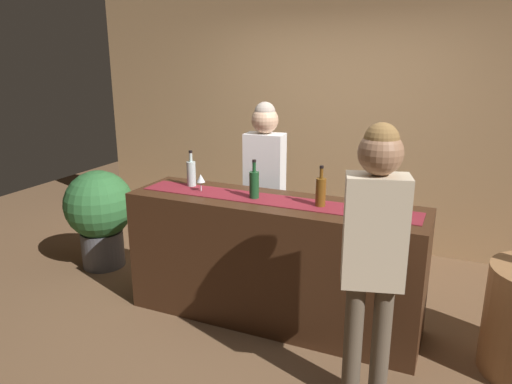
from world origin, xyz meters
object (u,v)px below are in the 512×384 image
wine_bottle_green (254,184)px  wine_bottle_amber (321,192)px  wine_glass_near_customer (201,179)px  wine_glass_mid_counter (403,199)px  wine_bottle_clear (191,173)px  bartender (265,175)px  potted_plant_tall (100,212)px  customer_sipping (374,241)px

wine_bottle_green → wine_bottle_amber: bearing=0.8°
wine_bottle_amber → wine_glass_near_customer: size_ratio=2.10×
wine_glass_near_customer → wine_bottle_amber: bearing=0.3°
wine_glass_mid_counter → wine_bottle_green: bearing=-176.0°
wine_bottle_clear → wine_bottle_green: (0.62, -0.11, 0.00)m
bartender → potted_plant_tall: bearing=6.9°
wine_bottle_green → wine_glass_near_customer: 0.47m
customer_sipping → wine_bottle_clear: bearing=138.9°
wine_bottle_amber → bartender: bartender is taller
wine_glass_near_customer → customer_sipping: size_ratio=0.08×
wine_bottle_clear → wine_bottle_green: size_ratio=1.00×
wine_bottle_clear → wine_glass_near_customer: bearing=-35.1°
wine_bottle_clear → bartender: 0.67m
wine_glass_near_customer → wine_glass_mid_counter: same height
wine_bottle_amber → wine_glass_near_customer: (-0.99, -0.01, -0.01)m
wine_bottle_green → customer_sipping: size_ratio=0.18×
wine_bottle_clear → customer_sipping: 1.83m
wine_glass_near_customer → customer_sipping: customer_sipping is taller
wine_glass_mid_counter → potted_plant_tall: 2.91m
wine_bottle_amber → wine_bottle_clear: (-1.14, 0.10, 0.00)m
wine_bottle_amber → potted_plant_tall: (-2.29, 0.25, -0.54)m
wine_bottle_amber → wine_glass_mid_counter: size_ratio=2.10×
wine_bottle_green → bartender: size_ratio=0.18×
potted_plant_tall → wine_bottle_amber: bearing=-6.2°
wine_glass_mid_counter → wine_bottle_amber: bearing=-173.0°
wine_bottle_green → customer_sipping: 1.24m
wine_bottle_amber → wine_bottle_green: 0.52m
wine_bottle_clear → wine_bottle_amber: bearing=-5.1°
wine_bottle_green → potted_plant_tall: bearing=171.8°
potted_plant_tall → wine_glass_near_customer: bearing=-11.1°
wine_glass_mid_counter → potted_plant_tall: wine_glass_mid_counter is taller
wine_glass_near_customer → potted_plant_tall: wine_glass_near_customer is taller
wine_bottle_amber → customer_sipping: bearing=-53.3°
wine_bottle_green → wine_glass_mid_counter: (1.08, 0.08, -0.01)m
wine_bottle_amber → wine_glass_mid_counter: (0.56, 0.07, -0.01)m
potted_plant_tall → customer_sipping: bearing=-18.5°
bartender → customer_sipping: (1.20, -1.28, 0.04)m
wine_glass_mid_counter → wine_glass_near_customer: bearing=-177.2°
customer_sipping → potted_plant_tall: 3.00m
bartender → customer_sipping: size_ratio=0.97×
wine_bottle_clear → bartender: bearing=46.8°
wine_bottle_clear → bartender: size_ratio=0.18×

